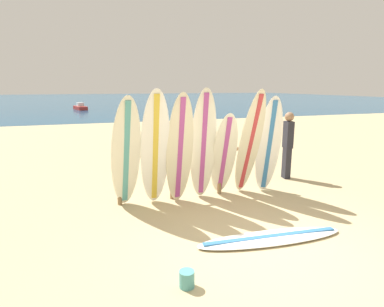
# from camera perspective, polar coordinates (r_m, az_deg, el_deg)

# --- Properties ---
(ground_plane) EXTENTS (120.00, 120.00, 0.00)m
(ground_plane) POSITION_cam_1_polar(r_m,az_deg,el_deg) (5.10, 13.67, -16.53)
(ground_plane) COLOR tan
(ocean_water) EXTENTS (120.00, 80.00, 0.01)m
(ocean_water) POSITION_cam_1_polar(r_m,az_deg,el_deg) (61.84, -16.61, 9.30)
(ocean_water) COLOR navy
(ocean_water) RESTS_ON ground
(surfboard_rack) EXTENTS (3.46, 0.09, 1.16)m
(surfboard_rack) POSITION_cam_1_polar(r_m,az_deg,el_deg) (6.97, 0.79, -1.84)
(surfboard_rack) COLOR olive
(surfboard_rack) RESTS_ON ground
(surfboard_leaning_far_left) EXTENTS (0.64, 0.87, 2.26)m
(surfboard_leaning_far_left) POSITION_cam_1_polar(r_m,az_deg,el_deg) (6.21, -11.72, -0.08)
(surfboard_leaning_far_left) COLOR silver
(surfboard_leaning_far_left) RESTS_ON ground
(surfboard_leaning_left) EXTENTS (0.61, 0.78, 2.38)m
(surfboard_leaning_left) POSITION_cam_1_polar(r_m,az_deg,el_deg) (6.26, -6.61, 0.72)
(surfboard_leaning_left) COLOR white
(surfboard_leaning_left) RESTS_ON ground
(surfboard_leaning_center_left) EXTENTS (0.56, 0.63, 2.31)m
(surfboard_leaning_center_left) POSITION_cam_1_polar(r_m,az_deg,el_deg) (6.36, -2.20, 0.65)
(surfboard_leaning_center_left) COLOR beige
(surfboard_leaning_center_left) RESTS_ON ground
(surfboard_leaning_center) EXTENTS (0.62, 0.66, 2.39)m
(surfboard_leaning_center) POSITION_cam_1_polar(r_m,az_deg,el_deg) (6.63, 2.02, 1.46)
(surfboard_leaning_center) COLOR silver
(surfboard_leaning_center) RESTS_ON ground
(surfboard_leaning_center_right) EXTENTS (0.65, 0.92, 1.90)m
(surfboard_leaning_center_right) POSITION_cam_1_polar(r_m,az_deg,el_deg) (6.85, 5.75, -0.33)
(surfboard_leaning_center_right) COLOR silver
(surfboard_leaning_center_right) RESTS_ON ground
(surfboard_leaning_right) EXTENTS (0.51, 0.90, 2.36)m
(surfboard_leaning_right) POSITION_cam_1_polar(r_m,az_deg,el_deg) (6.97, 10.30, 1.70)
(surfboard_leaning_right) COLOR beige
(surfboard_leaning_right) RESTS_ON ground
(surfboard_leaning_far_right) EXTENTS (0.65, 0.67, 2.22)m
(surfboard_leaning_far_right) POSITION_cam_1_polar(r_m,az_deg,el_deg) (7.24, 13.55, 1.36)
(surfboard_leaning_far_right) COLOR white
(surfboard_leaning_far_right) RESTS_ON ground
(surfboard_lying_on_sand) EXTENTS (2.49, 0.71, 0.08)m
(surfboard_lying_on_sand) POSITION_cam_1_polar(r_m,az_deg,el_deg) (5.40, 13.99, -14.44)
(surfboard_lying_on_sand) COLOR white
(surfboard_lying_on_sand) RESTS_ON ground
(beachgoer_standing) EXTENTS (0.24, 0.30, 1.75)m
(beachgoer_standing) POSITION_cam_1_polar(r_m,az_deg,el_deg) (8.67, 16.76, 1.92)
(beachgoer_standing) COLOR #26262D
(beachgoer_standing) RESTS_ON ground
(small_boat_offshore) EXTENTS (1.47, 2.81, 0.71)m
(small_boat_offshore) POSITION_cam_1_polar(r_m,az_deg,el_deg) (35.09, -19.37, 7.84)
(small_boat_offshore) COLOR #B22D28
(small_boat_offshore) RESTS_ON ocean_water
(sand_bucket) EXTENTS (0.19, 0.19, 0.21)m
(sand_bucket) POSITION_cam_1_polar(r_m,az_deg,el_deg) (4.16, -0.93, -21.55)
(sand_bucket) COLOR teal
(sand_bucket) RESTS_ON ground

